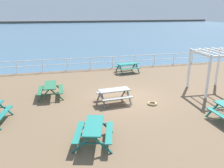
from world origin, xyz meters
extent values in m
cube|color=brown|center=(0.00, 0.00, -0.10)|extent=(30.00, 24.00, 0.20)
cube|color=#476B84|center=(0.00, 52.75, 0.00)|extent=(142.00, 90.00, 0.01)
cube|color=#4C4C47|center=(0.00, 95.75, 0.00)|extent=(142.00, 6.00, 1.80)
cube|color=white|center=(0.00, 7.75, 1.05)|extent=(23.00, 0.06, 0.06)
cube|color=white|center=(0.00, 7.75, 0.58)|extent=(23.00, 0.05, 0.05)
cylinder|color=white|center=(-7.32, 7.75, 0.53)|extent=(0.07, 0.07, 1.05)
cylinder|color=white|center=(-5.23, 7.75, 0.53)|extent=(0.07, 0.07, 1.05)
cylinder|color=white|center=(-3.14, 7.75, 0.53)|extent=(0.07, 0.07, 1.05)
cylinder|color=white|center=(-1.05, 7.75, 0.53)|extent=(0.07, 0.07, 1.05)
cylinder|color=white|center=(1.05, 7.75, 0.53)|extent=(0.07, 0.07, 1.05)
cylinder|color=white|center=(3.14, 7.75, 0.53)|extent=(0.07, 0.07, 1.05)
cylinder|color=white|center=(5.23, 7.75, 0.53)|extent=(0.07, 0.07, 1.05)
cylinder|color=white|center=(7.32, 7.75, 0.53)|extent=(0.07, 0.07, 1.05)
cylinder|color=white|center=(9.41, 7.75, 0.53)|extent=(0.07, 0.07, 1.05)
cylinder|color=white|center=(11.50, 7.75, 0.53)|extent=(0.07, 0.07, 1.05)
cube|color=gray|center=(-0.93, -0.43, 0.75)|extent=(1.85, 0.85, 0.05)
cube|color=gray|center=(-0.98, 0.19, 0.45)|extent=(1.82, 0.41, 0.04)
cube|color=gray|center=(-0.87, -1.05, 0.45)|extent=(1.82, 0.41, 0.04)
cube|color=slate|center=(-0.18, 0.01, 0.38)|extent=(0.15, 0.80, 0.79)
cube|color=slate|center=(-0.12, -0.73, 0.38)|extent=(0.15, 0.80, 0.79)
cube|color=slate|center=(-0.15, -0.36, 0.42)|extent=(0.19, 1.50, 0.04)
cube|color=slate|center=(-1.74, -0.12, 0.38)|extent=(0.15, 0.80, 0.79)
cube|color=slate|center=(-1.67, -0.87, 0.38)|extent=(0.15, 0.80, 0.79)
cube|color=slate|center=(-1.70, -0.49, 0.42)|extent=(0.19, 1.50, 0.04)
cube|color=#1E7A70|center=(-6.67, -1.57, 0.45)|extent=(0.58, 1.82, 0.04)
cube|color=#165B54|center=(-6.77, -0.76, 0.38)|extent=(0.79, 0.22, 0.79)
cube|color=#1E7A70|center=(1.93, 5.94, 0.75)|extent=(1.88, 0.94, 0.05)
cube|color=#1E7A70|center=(1.85, 6.55, 0.45)|extent=(1.82, 0.50, 0.04)
cube|color=#1E7A70|center=(2.02, 5.32, 0.45)|extent=(1.82, 0.50, 0.04)
cube|color=#165B54|center=(2.66, 6.42, 0.38)|extent=(0.19, 0.80, 0.79)
cube|color=#165B54|center=(2.76, 5.67, 0.38)|extent=(0.19, 0.80, 0.79)
cube|color=#165B54|center=(2.71, 6.04, 0.42)|extent=(0.26, 1.49, 0.04)
cube|color=#165B54|center=(1.11, 6.21, 0.38)|extent=(0.19, 0.80, 0.79)
cube|color=#165B54|center=(1.21, 5.46, 0.38)|extent=(0.19, 0.80, 0.79)
cube|color=#165B54|center=(1.16, 5.83, 0.42)|extent=(0.26, 1.49, 0.04)
cube|color=#286B47|center=(-4.51, 1.42, 0.75)|extent=(0.76, 1.82, 0.05)
cube|color=#286B47|center=(-5.13, 1.44, 0.45)|extent=(0.32, 1.81, 0.04)
cube|color=#286B47|center=(-3.89, 1.40, 0.45)|extent=(0.32, 1.81, 0.04)
cube|color=#1E5035|center=(-4.86, 2.21, 0.38)|extent=(0.79, 0.11, 0.79)
cube|color=#1E5035|center=(-4.11, 2.19, 0.38)|extent=(0.79, 0.11, 0.79)
cube|color=#1E5035|center=(-4.49, 2.20, 0.42)|extent=(1.50, 0.11, 0.04)
cube|color=#1E5035|center=(-4.91, 0.65, 0.38)|extent=(0.79, 0.11, 0.79)
cube|color=#1E5035|center=(-4.16, 0.63, 0.38)|extent=(0.79, 0.11, 0.79)
cube|color=#1E5035|center=(-4.54, 0.64, 0.42)|extent=(1.50, 0.11, 0.04)
cube|color=#1E7A70|center=(-2.79, -4.37, 0.75)|extent=(1.15, 1.92, 0.05)
cube|color=#1E7A70|center=(-3.39, -4.21, 0.45)|extent=(0.72, 1.81, 0.04)
cube|color=#1E7A70|center=(-2.20, -4.53, 0.45)|extent=(0.72, 1.81, 0.04)
cube|color=#165B54|center=(-2.95, -3.52, 0.38)|extent=(0.79, 0.29, 0.79)
cube|color=#165B54|center=(-2.23, -3.72, 0.38)|extent=(0.79, 0.29, 0.79)
cube|color=#165B54|center=(-2.59, -3.62, 0.42)|extent=(1.46, 0.45, 0.04)
cube|color=#165B54|center=(-3.36, -5.03, 0.38)|extent=(0.79, 0.29, 0.79)
cube|color=#165B54|center=(-2.64, -5.22, 0.38)|extent=(0.79, 0.29, 0.79)
cube|color=#165B54|center=(-3.00, -5.12, 0.42)|extent=(1.46, 0.45, 0.04)
cube|color=#1E7A70|center=(3.22, -4.23, 0.45)|extent=(0.28, 1.80, 0.04)
cube|color=#165B54|center=(3.46, -3.44, 0.38)|extent=(0.79, 0.09, 0.79)
cube|color=#165B54|center=(3.84, -3.44, 0.42)|extent=(1.50, 0.08, 0.04)
cube|color=white|center=(6.98, 0.94, 1.25)|extent=(0.12, 0.12, 2.50)
cube|color=white|center=(4.78, 1.04, 1.25)|extent=(0.12, 0.12, 2.50)
cube|color=white|center=(4.68, -1.16, 1.25)|extent=(0.12, 0.12, 2.50)
cube|color=white|center=(4.73, -0.06, 2.56)|extent=(0.23, 2.44, 0.12)
cube|color=white|center=(5.88, 0.99, 2.56)|extent=(2.44, 0.23, 0.12)
cube|color=white|center=(4.73, -0.06, 2.68)|extent=(0.19, 2.56, 0.04)
cube|color=white|center=(5.28, -0.08, 2.68)|extent=(0.19, 2.56, 0.04)
cube|color=white|center=(5.83, -0.11, 2.68)|extent=(0.19, 2.56, 0.04)
cube|color=white|center=(6.38, -0.13, 2.68)|extent=(0.19, 2.56, 0.04)
torus|color=tan|center=(1.11, -1.30, 0.06)|extent=(0.55, 0.55, 0.11)
camera|label=1|loc=(-4.07, -12.49, 5.11)|focal=36.76mm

